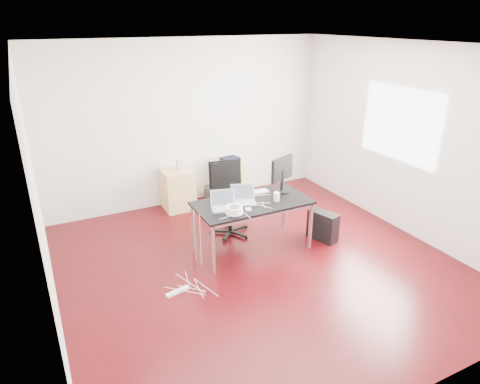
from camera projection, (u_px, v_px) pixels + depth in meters
name	position (u px, v px, depth m)	size (l,w,h in m)	color
room_shell	(263.00, 165.00, 5.25)	(5.00, 5.00, 5.00)	#370609
desk	(252.00, 205.00, 5.90)	(1.60, 0.80, 0.73)	black
office_chair	(228.00, 195.00, 6.43)	(0.54, 0.56, 1.08)	black
filing_cabinet_left	(178.00, 189.00, 7.33)	(0.50, 0.50, 0.70)	tan
filing_cabinet_right	(227.00, 181.00, 7.72)	(0.50, 0.50, 0.70)	tan
pc_tower	(323.00, 226.00, 6.33)	(0.20, 0.45, 0.44)	black
wastebasket	(211.00, 194.00, 7.68)	(0.24, 0.24, 0.28)	black
power_strip	(178.00, 292.00, 5.16)	(0.30, 0.06, 0.04)	white
laptop_left	(224.00, 204.00, 5.66)	(0.39, 0.33, 0.23)	silver
laptop_right	(243.00, 198.00, 5.85)	(0.40, 0.36, 0.23)	silver
monitor	(282.00, 172.00, 6.15)	(0.44, 0.26, 0.51)	black
keyboard	(254.00, 193.00, 6.17)	(0.44, 0.14, 0.02)	white
cup_white	(277.00, 197.00, 5.89)	(0.08, 0.08, 0.12)	white
cup_brown	(276.00, 195.00, 5.98)	(0.08, 0.08, 0.10)	maroon
cable_coil	(234.00, 210.00, 5.50)	(0.24, 0.24, 0.11)	white
power_adapter	(248.00, 209.00, 5.61)	(0.07, 0.07, 0.03)	white
speaker	(179.00, 165.00, 7.16)	(0.09, 0.08, 0.18)	#9E9E9E
navy_garment	(230.00, 160.00, 7.56)	(0.30, 0.24, 0.09)	black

